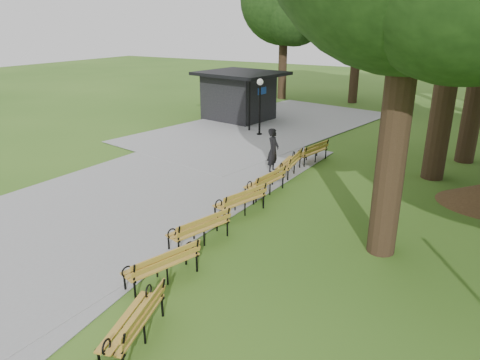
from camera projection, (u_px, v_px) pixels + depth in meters
The scene contains 12 objects.
ground at pixel (180, 255), 11.21m from camera, with size 100.00×100.00×0.00m, color #355F1B.
path at pixel (142, 189), 15.54m from camera, with size 12.00×38.00×0.06m, color gray.
person at pixel (273, 151), 17.11m from camera, with size 0.63×0.42×1.74m, color black.
kiosk at pixel (238, 96), 26.21m from camera, with size 4.54×3.95×2.84m, color black, non-canonical shape.
lamp_post at pixel (260, 95), 22.23m from camera, with size 0.32×0.32×2.90m.
bench_1 at pixel (132, 322), 8.04m from camera, with size 1.90×0.64×0.88m, color #B08028, non-canonical shape.
bench_2 at pixel (161, 264), 9.96m from camera, with size 1.90×0.64×0.88m, color #B08028, non-canonical shape.
bench_3 at pixel (199, 228), 11.68m from camera, with size 1.90×0.64×0.88m, color #B08028, non-canonical shape.
bench_4 at pixel (240, 200), 13.48m from camera, with size 1.90×0.64×0.88m, color #B08028, non-canonical shape.
bench_5 at pixel (265, 182), 15.05m from camera, with size 1.90×0.64×0.88m, color #B08028, non-canonical shape.
bench_6 at pixel (289, 163), 17.02m from camera, with size 1.90×0.64×0.88m, color #B08028, non-canonical shape.
bench_7 at pixel (311, 152), 18.47m from camera, with size 1.90×0.64×0.88m, color #B08028, non-canonical shape.
Camera 1 is at (6.36, -7.73, 5.60)m, focal length 33.08 mm.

